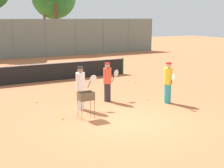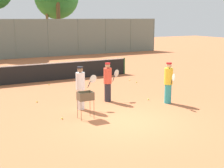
# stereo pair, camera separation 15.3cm
# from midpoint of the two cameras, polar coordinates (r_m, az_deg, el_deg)

# --- Properties ---
(ground_plane) EXTENTS (80.00, 80.00, 0.00)m
(ground_plane) POSITION_cam_midpoint_polar(r_m,az_deg,el_deg) (11.35, 2.51, -6.84)
(ground_plane) COLOR #B7663D
(tennis_net) EXTENTS (9.64, 0.10, 1.07)m
(tennis_net) POSITION_cam_midpoint_polar(r_m,az_deg,el_deg) (18.76, -10.92, 2.30)
(tennis_net) COLOR #26592D
(tennis_net) RESTS_ON ground_plane
(back_fence) EXTENTS (30.38, 0.08, 3.54)m
(back_fence) POSITION_cam_midpoint_polar(r_m,az_deg,el_deg) (29.55, -17.81, 7.82)
(back_fence) COLOR slate
(back_fence) RESTS_ON ground_plane
(player_white_outfit) EXTENTS (0.92, 0.36, 1.76)m
(player_white_outfit) POSITION_cam_midpoint_polar(r_m,az_deg,el_deg) (12.63, -6.08, -0.63)
(player_white_outfit) COLOR white
(player_white_outfit) RESTS_ON ground_plane
(player_red_cap) EXTENTS (0.41, 0.90, 1.79)m
(player_red_cap) POSITION_cam_midpoint_polar(r_m,az_deg,el_deg) (13.70, 9.90, 0.32)
(player_red_cap) COLOR teal
(player_red_cap) RESTS_ON ground_plane
(player_yellow_shirt) EXTENTS (0.90, 0.38, 1.73)m
(player_yellow_shirt) POSITION_cam_midpoint_polar(r_m,az_deg,el_deg) (13.79, -1.14, 0.46)
(player_yellow_shirt) COLOR #26262D
(player_yellow_shirt) RESTS_ON ground_plane
(ball_cart) EXTENTS (0.56, 0.41, 1.01)m
(ball_cart) POSITION_cam_midpoint_polar(r_m,az_deg,el_deg) (11.49, -5.17, -2.61)
(ball_cart) COLOR brown
(ball_cart) RESTS_ON ground_plane
(tennis_ball_0) EXTENTS (0.07, 0.07, 0.07)m
(tennis_ball_0) POSITION_cam_midpoint_polar(r_m,az_deg,el_deg) (14.28, 6.29, -2.78)
(tennis_ball_0) COLOR #D1E54C
(tennis_ball_0) RESTS_ON ground_plane
(tennis_ball_1) EXTENTS (0.07, 0.07, 0.07)m
(tennis_ball_1) POSITION_cam_midpoint_polar(r_m,az_deg,el_deg) (17.96, 4.07, 0.35)
(tennis_ball_1) COLOR #D1E54C
(tennis_ball_1) RESTS_ON ground_plane
(tennis_ball_2) EXTENTS (0.07, 0.07, 0.07)m
(tennis_ball_2) POSITION_cam_midpoint_polar(r_m,az_deg,el_deg) (18.60, 2.81, 0.77)
(tennis_ball_2) COLOR #D1E54C
(tennis_ball_2) RESTS_ON ground_plane
(tennis_ball_4) EXTENTS (0.07, 0.07, 0.07)m
(tennis_ball_4) POSITION_cam_midpoint_polar(r_m,az_deg,el_deg) (17.67, -11.90, -0.08)
(tennis_ball_4) COLOR #D1E54C
(tennis_ball_4) RESTS_ON ground_plane
(tennis_ball_5) EXTENTS (0.07, 0.07, 0.07)m
(tennis_ball_5) POSITION_cam_midpoint_polar(r_m,az_deg,el_deg) (11.69, -9.42, -6.25)
(tennis_ball_5) COLOR #D1E54C
(tennis_ball_5) RESTS_ON ground_plane
(tennis_ball_6) EXTENTS (0.07, 0.07, 0.07)m
(tennis_ball_6) POSITION_cam_midpoint_polar(r_m,az_deg,el_deg) (16.77, -1.56, -0.47)
(tennis_ball_6) COLOR #D1E54C
(tennis_ball_6) RESTS_ON ground_plane
(tennis_ball_7) EXTENTS (0.07, 0.07, 0.07)m
(tennis_ball_7) POSITION_cam_midpoint_polar(r_m,az_deg,el_deg) (14.15, -13.94, -3.21)
(tennis_ball_7) COLOR #D1E54C
(tennis_ball_7) RESTS_ON ground_plane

